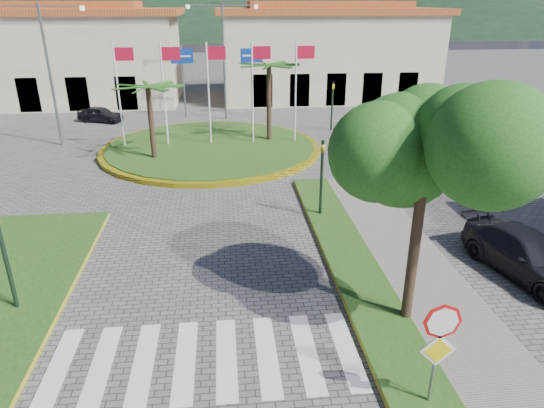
{
  "coord_description": "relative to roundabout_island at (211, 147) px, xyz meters",
  "views": [
    {
      "loc": [
        0.74,
        -5.56,
        8.1
      ],
      "look_at": [
        2.14,
        8.0,
        2.35
      ],
      "focal_mm": 32.0,
      "sensor_mm": 36.0,
      "label": 1
    }
  ],
  "objects": [
    {
      "name": "sidewalk_right",
      "position": [
        6.0,
        -20.0,
        -0.09
      ],
      "size": [
        4.0,
        28.0,
        0.15
      ],
      "primitive_type": "cube",
      "color": "gray",
      "rests_on": "ground"
    },
    {
      "name": "verge_right",
      "position": [
        4.8,
        -20.0,
        -0.08
      ],
      "size": [
        1.6,
        28.0,
        0.18
      ],
      "primitive_type": "cube",
      "color": "#214513",
      "rests_on": "ground"
    },
    {
      "name": "crosswalk",
      "position": [
        -0.0,
        -18.0,
        -0.16
      ],
      "size": [
        8.0,
        3.0,
        0.01
      ],
      "primitive_type": "cube",
      "color": "silver",
      "rests_on": "ground"
    },
    {
      "name": "roundabout_island",
      "position": [
        0.0,
        0.0,
        0.0
      ],
      "size": [
        12.7,
        12.7,
        6.0
      ],
      "color": "yellow",
      "rests_on": "ground"
    },
    {
      "name": "stop_sign",
      "position": [
        4.9,
        -20.04,
        1.62
      ],
      "size": [
        0.8,
        0.11,
        2.65
      ],
      "color": "slate",
      "rests_on": "ground"
    },
    {
      "name": "deciduous_tree",
      "position": [
        5.5,
        -17.0,
        5.01
      ],
      "size": [
        3.6,
        3.6,
        6.8
      ],
      "color": "black",
      "rests_on": "ground"
    },
    {
      "name": "traffic_light_left",
      "position": [
        -5.2,
        -15.5,
        1.77
      ],
      "size": [
        0.15,
        0.18,
        3.2
      ],
      "color": "black",
      "rests_on": "ground"
    },
    {
      "name": "traffic_light_right",
      "position": [
        4.5,
        -10.0,
        1.77
      ],
      "size": [
        0.15,
        0.18,
        3.2
      ],
      "color": "black",
      "rests_on": "ground"
    },
    {
      "name": "traffic_light_far",
      "position": [
        8.0,
        4.0,
        1.77
      ],
      "size": [
        0.18,
        0.15,
        3.2
      ],
      "color": "black",
      "rests_on": "ground"
    },
    {
      "name": "direction_sign_west",
      "position": [
        -2.0,
        8.97,
        3.36
      ],
      "size": [
        1.6,
        0.14,
        5.2
      ],
      "color": "slate",
      "rests_on": "ground"
    },
    {
      "name": "direction_sign_east",
      "position": [
        3.0,
        8.97,
        3.36
      ],
      "size": [
        1.6,
        0.14,
        5.2
      ],
      "color": "slate",
      "rests_on": "ground"
    },
    {
      "name": "street_lamp_centre",
      "position": [
        1.0,
        8.0,
        4.33
      ],
      "size": [
        4.8,
        0.16,
        8.0
      ],
      "color": "slate",
      "rests_on": "ground"
    },
    {
      "name": "street_lamp_west",
      "position": [
        -9.0,
        2.0,
        4.33
      ],
      "size": [
        4.8,
        0.16,
        8.0
      ],
      "color": "slate",
      "rests_on": "ground"
    },
    {
      "name": "building_left",
      "position": [
        -14.0,
        16.0,
        3.73
      ],
      "size": [
        23.32,
        9.54,
        8.05
      ],
      "color": "#C3B593",
      "rests_on": "ground"
    },
    {
      "name": "building_right",
      "position": [
        10.0,
        16.0,
        3.73
      ],
      "size": [
        19.08,
        9.54,
        8.05
      ],
      "color": "#C3B593",
      "rests_on": "ground"
    },
    {
      "name": "hill_near_back",
      "position": [
        -10.0,
        108.0,
        7.83
      ],
      "size": [
        110.0,
        110.0,
        16.0
      ],
      "primitive_type": "cone",
      "color": "black",
      "rests_on": "ground"
    },
    {
      "name": "white_van",
      "position": [
        -11.44,
        13.23,
        0.35
      ],
      "size": [
        4.14,
        2.98,
        1.05
      ],
      "primitive_type": "imported",
      "rotation": [
        0.0,
        0.0,
        1.94
      ],
      "color": "white",
      "rests_on": "ground"
    },
    {
      "name": "car_dark_a",
      "position": [
        -8.0,
        8.05,
        0.38
      ],
      "size": [
        3.49,
        2.34,
        1.1
      ],
      "primitive_type": "imported",
      "rotation": [
        0.0,
        0.0,
        1.22
      ],
      "color": "black",
      "rests_on": "ground"
    },
    {
      "name": "car_dark_b",
      "position": [
        9.19,
        14.86,
        0.45
      ],
      "size": [
        3.98,
        2.46,
        1.24
      ],
      "primitive_type": "imported",
      "rotation": [
        0.0,
        0.0,
        1.24
      ],
      "color": "black",
      "rests_on": "ground"
    },
    {
      "name": "car_side_right",
      "position": [
        10.17,
        -15.0,
        0.52
      ],
      "size": [
        2.96,
        5.04,
        1.37
      ],
      "primitive_type": "imported",
      "rotation": [
        0.0,
        0.0,
        0.23
      ],
      "color": "black",
      "rests_on": "ground"
    }
  ]
}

